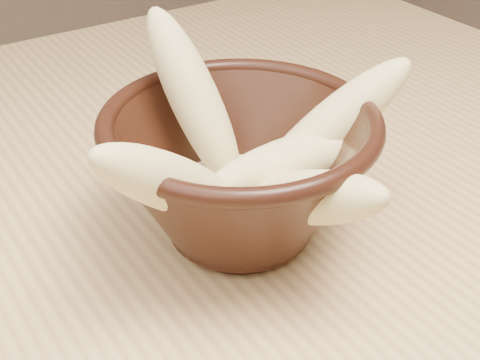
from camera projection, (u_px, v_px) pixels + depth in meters
name	position (u px, v px, depth m)	size (l,w,h in m)	color
table	(97.00, 288.00, 0.58)	(1.20, 0.80, 0.75)	tan
bowl	(240.00, 169.00, 0.48)	(0.20, 0.20, 0.11)	black
milk_puddle	(240.00, 200.00, 0.50)	(0.11, 0.11, 0.02)	#F4EAC4
banana_upright	(194.00, 99.00, 0.49)	(0.04, 0.04, 0.14)	#DCCB82
banana_left	(174.00, 184.00, 0.42)	(0.04, 0.04, 0.15)	#DCCB82
banana_right	(331.00, 126.00, 0.49)	(0.04, 0.04, 0.15)	#DCCB82
banana_across	(295.00, 160.00, 0.48)	(0.04, 0.04, 0.14)	#DCCB82
banana_front	(311.00, 197.00, 0.44)	(0.04, 0.04, 0.13)	#DCCB82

